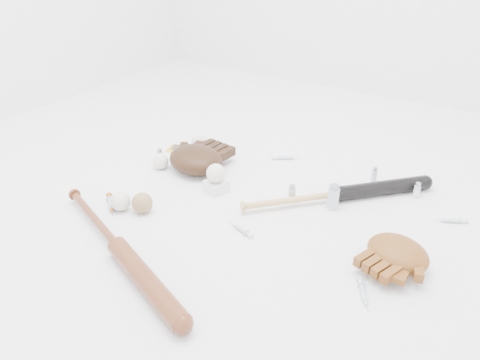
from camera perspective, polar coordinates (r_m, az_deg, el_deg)
The scene contains 21 objects.
bat_dark at distance 1.80m, azimuth 11.78°, elevation -1.68°, with size 0.79×0.06×0.06m, color black, non-canonical shape.
bat_wood at distance 1.55m, azimuth -14.66°, elevation -7.86°, with size 0.85×0.06×0.06m, color brown, non-canonical shape.
glove_dark at distance 1.98m, azimuth -5.40°, elevation 2.55°, with size 0.29×0.29×0.11m, color black, non-canonical shape.
glove_tan at distance 1.53m, azimuth 18.67°, elevation -8.41°, with size 0.23×0.23×0.08m, color brown, non-canonical shape.
trading_card at distance 2.20m, azimuth -7.92°, elevation 3.82°, with size 0.06×0.09×0.00m, color gold.
pedestal at distance 1.83m, azimuth -2.92°, elevation -0.76°, with size 0.08×0.08×0.04m, color white.
baseball_on_pedestal at distance 1.81m, azimuth -2.96°, elevation 0.84°, with size 0.07×0.07×0.07m, color white.
baseball_left at distance 2.02m, azimuth -9.67°, elevation 2.26°, with size 0.07×0.07×0.07m, color white.
baseball_upper at distance 2.18m, azimuth -5.00°, elevation 4.70°, with size 0.07×0.07×0.07m, color white.
baseball_mid at distance 1.77m, azimuth -14.36°, elevation -2.51°, with size 0.07×0.07×0.07m, color white.
baseball_aged at distance 1.73m, azimuth -11.84°, elevation -2.75°, with size 0.08×0.08×0.08m, color #987749.
syringe_0 at distance 1.81m, azimuth -15.49°, elevation -2.86°, with size 0.16×0.03×0.02m, color #ADBCC6, non-canonical shape.
syringe_1 at distance 1.61m, azimuth 0.09°, elevation -6.00°, with size 0.14×0.02×0.02m, color #ADBCC6, non-canonical shape.
syringe_2 at distance 2.09m, azimuth 5.53°, elevation 2.71°, with size 0.14×0.02×0.02m, color #ADBCC6, non-canonical shape.
syringe_3 at distance 1.41m, azimuth 14.83°, elevation -13.22°, with size 0.14×0.02×0.02m, color #ADBCC6, non-canonical shape.
syringe_4 at distance 1.82m, azimuth 24.38°, elevation -4.53°, with size 0.13×0.02×0.02m, color #ADBCC6, non-canonical shape.
vial_0 at distance 1.97m, azimuth 16.05°, elevation 0.68°, with size 0.02×0.02×0.06m, color #B5BEC7.
vial_1 at distance 1.91m, azimuth 20.78°, elevation -1.15°, with size 0.02×0.02×0.06m, color #B5BEC7.
vial_2 at distance 1.77m, azimuth 6.34°, elevation -1.65°, with size 0.03×0.03×0.07m, color #B5BEC7.
vial_3 at distance 1.74m, azimuth 11.30°, elevation -2.02°, with size 0.04×0.04×0.10m, color #B5BEC7.
vial_4 at distance 2.07m, azimuth -9.73°, elevation 2.92°, with size 0.03×0.03×0.06m, color #B5BEC7.
Camera 1 is at (0.79, -1.25, 0.94)m, focal length 35.00 mm.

